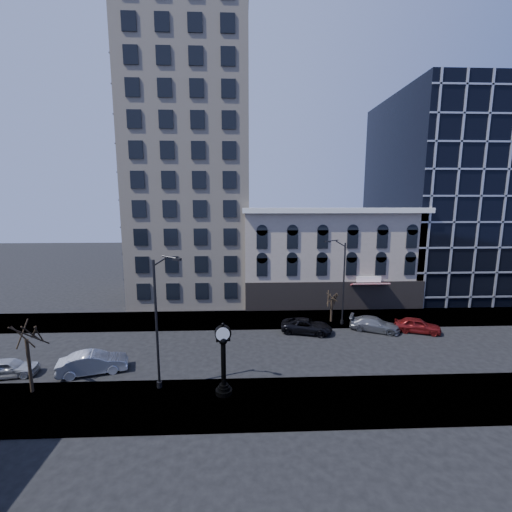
{
  "coord_description": "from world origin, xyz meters",
  "views": [
    {
      "loc": [
        0.64,
        -29.0,
        13.48
      ],
      "look_at": [
        2.0,
        4.0,
        8.0
      ],
      "focal_mm": 24.0,
      "sensor_mm": 36.0,
      "label": 1
    }
  ],
  "objects_px": {
    "car_near_a": "(8,368)",
    "car_near_b": "(93,363)",
    "street_clock": "(223,362)",
    "street_lamp_near": "(163,288)"
  },
  "relations": [
    {
      "from": "car_near_a",
      "to": "car_near_b",
      "type": "bearing_deg",
      "value": -95.89
    },
    {
      "from": "car_near_a",
      "to": "car_near_b",
      "type": "height_order",
      "value": "car_near_b"
    },
    {
      "from": "car_near_a",
      "to": "street_clock",
      "type": "bearing_deg",
      "value": -109.72
    },
    {
      "from": "car_near_a",
      "to": "car_near_b",
      "type": "xyz_separation_m",
      "value": [
        6.29,
        0.3,
        0.13
      ]
    },
    {
      "from": "street_lamp_near",
      "to": "car_near_a",
      "type": "height_order",
      "value": "street_lamp_near"
    },
    {
      "from": "street_clock",
      "to": "street_lamp_near",
      "type": "distance_m",
      "value": 6.53
    },
    {
      "from": "street_clock",
      "to": "car_near_b",
      "type": "xyz_separation_m",
      "value": [
        -10.4,
        3.57,
        -1.62
      ]
    },
    {
      "from": "street_clock",
      "to": "car_near_b",
      "type": "distance_m",
      "value": 11.12
    },
    {
      "from": "street_clock",
      "to": "street_lamp_near",
      "type": "height_order",
      "value": "street_lamp_near"
    },
    {
      "from": "car_near_a",
      "to": "car_near_b",
      "type": "relative_size",
      "value": 0.82
    }
  ]
}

